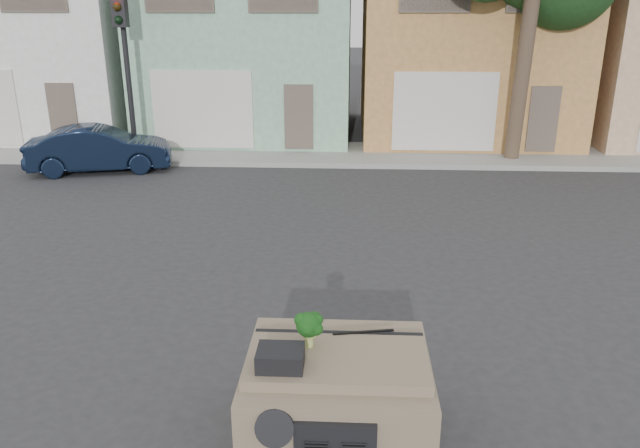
{
  "coord_description": "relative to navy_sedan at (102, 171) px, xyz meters",
  "views": [
    {
      "loc": [
        0.1,
        -8.85,
        4.66
      ],
      "look_at": [
        -0.37,
        0.5,
        1.3
      ],
      "focal_mm": 35.0,
      "sensor_mm": 36.0,
      "label": 1
    }
  ],
  "objects": [
    {
      "name": "tree_near",
      "position": [
        12.11,
        1.44,
        4.25
      ],
      "size": [
        4.4,
        4.0,
        8.5
      ],
      "primitive_type": "cube",
      "color": "#193B18",
      "rests_on": "ground"
    },
    {
      "name": "navy_sedan",
      "position": [
        0.0,
        0.0,
        0.0
      ],
      "size": [
        4.19,
        2.34,
        1.31
      ],
      "primitive_type": "imported",
      "rotation": [
        0.0,
        0.0,
        1.82
      ],
      "color": "black",
      "rests_on": "ground"
    },
    {
      "name": "townhouse_tan",
      "position": [
        11.11,
        6.14,
        3.77
      ],
      "size": [
        7.2,
        8.2,
        7.55
      ],
      "primitive_type": "cube",
      "color": "#BB864A",
      "rests_on": "ground"
    },
    {
      "name": "townhouse_white",
      "position": [
        -3.89,
        6.14,
        3.77
      ],
      "size": [
        7.2,
        8.2,
        7.55
      ],
      "primitive_type": "cube",
      "color": "white",
      "rests_on": "ground"
    },
    {
      "name": "sidewalk",
      "position": [
        7.11,
        2.14,
        0.07
      ],
      "size": [
        40.0,
        3.0,
        0.15
      ],
      "primitive_type": "cube",
      "color": "gray",
      "rests_on": "ground"
    },
    {
      "name": "broccoli",
      "position": [
        6.79,
        -11.29,
        1.32
      ],
      "size": [
        0.47,
        0.47,
        0.41
      ],
      "primitive_type": "cube",
      "rotation": [
        0.0,
        0.0,
        3.89
      ],
      "color": "#0F350E",
      "rests_on": "car_dashboard"
    },
    {
      "name": "wiper_arm",
      "position": [
        7.39,
        -10.98,
        1.13
      ],
      "size": [
        0.69,
        0.15,
        0.02
      ],
      "primitive_type": "cube",
      "rotation": [
        0.0,
        0.0,
        0.17
      ],
      "color": "black",
      "rests_on": "car_dashboard"
    },
    {
      "name": "townhouse_mint",
      "position": [
        3.61,
        6.14,
        3.77
      ],
      "size": [
        7.2,
        8.2,
        7.55
      ],
      "primitive_type": "cube",
      "color": "#8AB999",
      "rests_on": "ground"
    },
    {
      "name": "car_dashboard",
      "position": [
        7.11,
        -11.36,
        0.56
      ],
      "size": [
        2.0,
        1.8,
        1.12
      ],
      "primitive_type": "cube",
      "color": "#796852",
      "rests_on": "ground"
    },
    {
      "name": "traffic_signal",
      "position": [
        0.61,
        1.14,
        2.55
      ],
      "size": [
        0.4,
        0.4,
        5.1
      ],
      "primitive_type": "cube",
      "color": "black",
      "rests_on": "ground"
    },
    {
      "name": "ground_plane",
      "position": [
        7.11,
        -8.36,
        0.0
      ],
      "size": [
        120.0,
        120.0,
        0.0
      ],
      "primitive_type": "plane",
      "color": "#303033",
      "rests_on": "ground"
    },
    {
      "name": "instrument_hump",
      "position": [
        6.53,
        -11.71,
        1.22
      ],
      "size": [
        0.48,
        0.38,
        0.2
      ],
      "primitive_type": "cube",
      "color": "black",
      "rests_on": "car_dashboard"
    }
  ]
}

